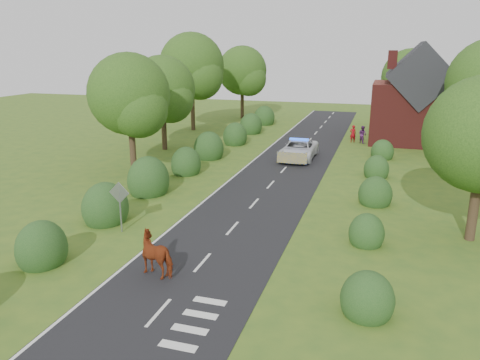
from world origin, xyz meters
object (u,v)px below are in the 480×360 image
(road_sign, at_px, (120,200))
(pedestrian_red, at_px, (353,134))
(pedestrian_purple, at_px, (362,134))
(police_van, at_px, (299,150))
(cow, at_px, (159,256))

(road_sign, bearing_deg, pedestrian_red, 71.02)
(pedestrian_red, xyz_separation_m, pedestrian_purple, (0.88, -0.22, 0.01))
(police_van, relative_size, pedestrian_red, 3.43)
(cow, bearing_deg, pedestrian_purple, -179.21)
(pedestrian_red, bearing_deg, pedestrian_purple, 144.26)
(cow, height_order, pedestrian_purple, pedestrian_purple)
(pedestrian_red, height_order, pedestrian_purple, pedestrian_purple)
(cow, bearing_deg, police_van, -171.86)
(pedestrian_purple, bearing_deg, road_sign, 110.02)
(police_van, xyz_separation_m, pedestrian_purple, (4.50, 8.13, 0.06))
(police_van, relative_size, pedestrian_purple, 3.38)
(pedestrian_red, bearing_deg, police_van, 44.66)
(road_sign, xyz_separation_m, police_van, (5.40, 17.86, -0.89))
(road_sign, relative_size, pedestrian_red, 1.57)
(police_van, bearing_deg, pedestrian_purple, 61.48)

